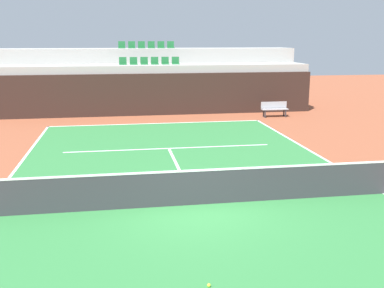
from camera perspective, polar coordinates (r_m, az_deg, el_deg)
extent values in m
plane|color=brown|center=(12.17, 0.52, -7.68)|extent=(80.00, 80.00, 0.00)
cube|color=#2D7238|center=(12.17, 0.52, -7.66)|extent=(11.00, 24.00, 0.01)
cube|color=white|center=(23.63, -4.48, 2.60)|extent=(11.00, 0.10, 0.00)
cube|color=white|center=(14.11, 23.00, -5.74)|extent=(0.10, 24.00, 0.00)
cube|color=white|center=(18.23, -2.94, -0.55)|extent=(8.26, 0.10, 0.00)
cube|color=white|center=(15.16, -1.56, -3.38)|extent=(0.10, 6.40, 0.00)
cube|color=black|center=(26.16, -5.05, 6.22)|extent=(18.94, 0.30, 2.37)
cube|color=#9E9E99|center=(27.47, -5.28, 7.00)|extent=(18.94, 2.40, 2.81)
cube|color=#9E9E99|center=(29.82, -5.65, 8.34)|extent=(18.94, 2.40, 3.71)
cube|color=#1E6633|center=(27.29, -8.68, 9.87)|extent=(0.44, 0.44, 0.04)
cube|color=#1E6633|center=(27.48, -8.70, 10.35)|extent=(0.44, 0.04, 0.40)
cube|color=#1E6633|center=(27.31, -7.35, 9.92)|extent=(0.44, 0.44, 0.04)
cube|color=#1E6633|center=(27.50, -7.38, 10.40)|extent=(0.44, 0.04, 0.40)
cube|color=#1E6633|center=(27.34, -6.01, 9.96)|extent=(0.44, 0.44, 0.04)
cube|color=#1E6633|center=(27.53, -6.05, 10.44)|extent=(0.44, 0.04, 0.40)
cube|color=#1E6633|center=(27.38, -4.68, 9.99)|extent=(0.44, 0.44, 0.04)
cube|color=#1E6633|center=(27.57, -4.73, 10.47)|extent=(0.44, 0.04, 0.40)
cube|color=#1E6633|center=(27.44, -3.36, 10.02)|extent=(0.44, 0.44, 0.04)
cube|color=#1E6633|center=(27.63, -3.41, 10.49)|extent=(0.44, 0.04, 0.40)
cube|color=#1E6633|center=(27.52, -2.04, 10.04)|extent=(0.44, 0.44, 0.04)
cube|color=#1E6633|center=(27.70, -2.10, 10.52)|extent=(0.44, 0.04, 0.40)
cube|color=#1E6633|center=(29.66, -8.82, 11.85)|extent=(0.44, 0.44, 0.04)
cube|color=#1E6633|center=(29.85, -8.84, 12.28)|extent=(0.44, 0.04, 0.40)
cube|color=#1E6633|center=(29.67, -7.58, 11.89)|extent=(0.44, 0.44, 0.04)
cube|color=#1E6633|center=(29.87, -7.61, 12.32)|extent=(0.44, 0.04, 0.40)
cube|color=#1E6633|center=(29.70, -6.35, 11.93)|extent=(0.44, 0.44, 0.04)
cube|color=#1E6633|center=(29.90, -6.38, 12.35)|extent=(0.44, 0.04, 0.40)
cube|color=#1E6633|center=(29.74, -5.12, 11.96)|extent=(0.44, 0.44, 0.04)
cube|color=#1E6633|center=(29.94, -5.16, 12.38)|extent=(0.44, 0.04, 0.40)
cube|color=#1E6633|center=(29.80, -3.89, 11.98)|extent=(0.44, 0.44, 0.04)
cube|color=#1E6633|center=(29.99, -3.93, 12.41)|extent=(0.44, 0.04, 0.40)
cube|color=#1E6633|center=(29.86, -2.66, 12.00)|extent=(0.44, 0.44, 0.04)
cube|color=#1E6633|center=(30.06, -2.71, 12.42)|extent=(0.44, 0.04, 0.40)
cube|color=#333338|center=(12.01, 0.53, -5.58)|extent=(10.90, 0.02, 0.92)
cube|color=white|center=(11.86, 0.53, -3.37)|extent=(10.90, 0.04, 0.05)
cube|color=#99999E|center=(25.90, 10.37, 4.34)|extent=(1.50, 0.40, 0.05)
cube|color=#99999E|center=(26.03, 10.25, 4.88)|extent=(1.50, 0.04, 0.36)
cube|color=#2D2D33|center=(25.61, 9.18, 3.75)|extent=(0.06, 0.06, 0.42)
cube|color=#2D2D33|center=(26.01, 11.70, 3.79)|extent=(0.06, 0.06, 0.42)
cube|color=#2D2D33|center=(25.87, 8.99, 3.85)|extent=(0.06, 0.06, 0.42)
cube|color=#2D2D33|center=(26.27, 11.48, 3.89)|extent=(0.06, 0.06, 0.42)
sphere|color=#CCE033|center=(8.45, 2.14, -17.34)|extent=(0.07, 0.07, 0.07)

